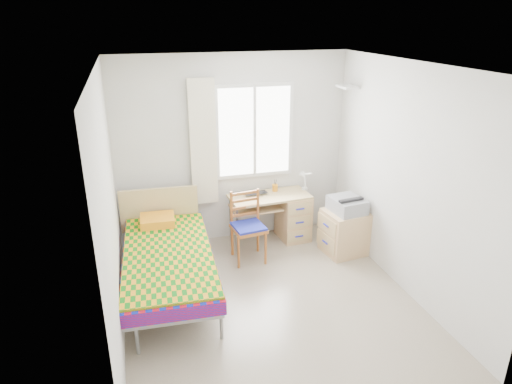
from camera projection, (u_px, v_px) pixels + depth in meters
floor at (270, 302)px, 5.17m from camera, size 3.50×3.50×0.00m
ceiling at (273, 66)px, 4.23m from camera, size 3.50×3.50×0.00m
wall_back at (233, 150)px, 6.27m from camera, size 3.20×0.00×3.20m
wall_left at (110, 213)px, 4.30m from camera, size 0.00×3.50×3.50m
wall_right at (407, 181)px, 5.11m from camera, size 0.00×3.50×3.50m
window at (254, 131)px, 6.24m from camera, size 1.10×0.04×1.30m
curtain at (203, 143)px, 6.05m from camera, size 0.35×0.05×1.70m
floating_shelf at (348, 87)px, 6.03m from camera, size 0.20×0.32×0.03m
bed at (167, 256)px, 5.25m from camera, size 1.11×2.19×0.93m
desk at (289, 214)px, 6.52m from camera, size 1.14×0.57×0.69m
chair at (248, 222)px, 5.94m from camera, size 0.45×0.45×0.93m
cabinet at (345, 232)px, 6.16m from camera, size 0.61×0.56×0.60m
printer at (347, 205)px, 6.02m from camera, size 0.45×0.50×0.20m
laptop at (257, 195)px, 6.33m from camera, size 0.35×0.24×0.03m
pen_cup at (275, 188)px, 6.48m from camera, size 0.09×0.09×0.10m
task_lamp at (304, 178)px, 6.37m from camera, size 0.21×0.30×0.34m
book at (254, 204)px, 6.34m from camera, size 0.22×0.25×0.02m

